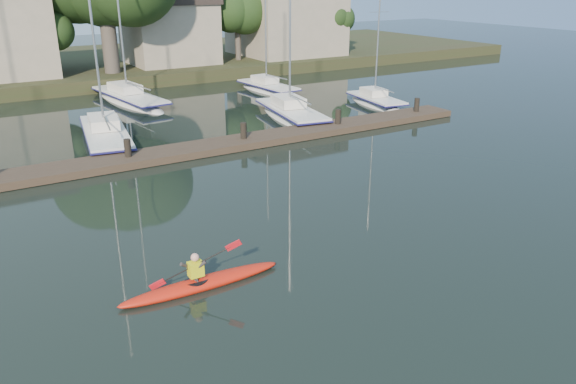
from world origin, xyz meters
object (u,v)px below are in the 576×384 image
sailboat_2 (107,145)px  sailboat_4 (375,107)px  sailboat_3 (291,121)px  sailboat_7 (268,93)px  sailboat_6 (130,105)px  dock (189,150)px  kayak (201,281)px

sailboat_2 → sailboat_4: bearing=7.8°
sailboat_3 → sailboat_7: size_ratio=1.16×
sailboat_2 → sailboat_6: sailboat_6 is taller
dock → sailboat_2: sailboat_2 is taller
kayak → sailboat_4: bearing=40.1°
kayak → sailboat_3: (12.78, 15.92, -0.39)m
kayak → sailboat_2: (1.65, 16.60, -0.38)m
sailboat_3 → sailboat_6: 12.18m
sailboat_4 → sailboat_3: bearing=-168.6°
kayak → sailboat_6: sailboat_6 is taller
sailboat_6 → sailboat_7: (10.27, -1.39, 0.01)m
kayak → sailboat_2: size_ratio=0.31×
sailboat_4 → sailboat_7: (-3.89, 8.11, -0.00)m
kayak → sailboat_3: 20.42m
dock → sailboat_4: (15.26, 4.19, -0.38)m
dock → sailboat_4: sailboat_4 is taller
sailboat_2 → dock: bearing=-48.5°
sailboat_7 → sailboat_4: bearing=-68.6°
dock → sailboat_3: (8.24, 3.82, -0.41)m
dock → sailboat_6: size_ratio=2.08×
kayak → dock: kayak is taller
sailboat_4 → sailboat_7: bearing=124.1°
dock → sailboat_3: size_ratio=2.48×
sailboat_4 → sailboat_6: (-14.17, 9.50, -0.02)m
dock → sailboat_6: sailboat_6 is taller
sailboat_2 → sailboat_3: 11.15m
sailboat_6 → kayak: bearing=-109.7°
sailboat_7 → sailboat_3: bearing=-114.5°
sailboat_2 → sailboat_6: bearing=75.3°
sailboat_3 → sailboat_6: sailboat_6 is taller
dock → sailboat_4: 15.82m
dock → sailboat_2: size_ratio=2.22×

